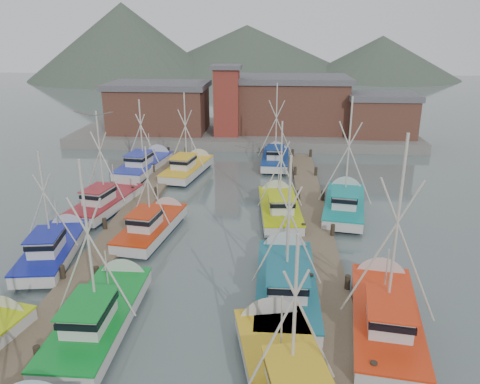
# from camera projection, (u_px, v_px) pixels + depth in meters

# --- Properties ---
(ground) EXTENTS (260.00, 260.00, 0.00)m
(ground) POSITION_uv_depth(u_px,v_px,m) (207.00, 272.00, 28.14)
(ground) COLOR #50615F
(ground) RESTS_ON ground
(dock_left) EXTENTS (2.30, 46.00, 1.50)m
(dock_left) POSITION_uv_depth(u_px,v_px,m) (115.00, 237.00, 32.35)
(dock_left) COLOR brown
(dock_left) RESTS_ON ground
(dock_right) EXTENTS (2.30, 46.00, 1.50)m
(dock_right) POSITION_uv_depth(u_px,v_px,m) (319.00, 243.00, 31.41)
(dock_right) COLOR brown
(dock_right) RESTS_ON ground
(quay) EXTENTS (44.00, 16.00, 1.20)m
(quay) POSITION_uv_depth(u_px,v_px,m) (245.00, 133.00, 62.78)
(quay) COLOR slate
(quay) RESTS_ON ground
(shed_left) EXTENTS (12.72, 8.48, 6.20)m
(shed_left) POSITION_uv_depth(u_px,v_px,m) (159.00, 107.00, 60.40)
(shed_left) COLOR brown
(shed_left) RESTS_ON quay
(shed_center) EXTENTS (14.84, 9.54, 6.90)m
(shed_center) POSITION_uv_depth(u_px,v_px,m) (291.00, 103.00, 61.03)
(shed_center) COLOR brown
(shed_center) RESTS_ON quay
(shed_right) EXTENTS (8.48, 6.36, 5.20)m
(shed_right) POSITION_uv_depth(u_px,v_px,m) (380.00, 114.00, 57.76)
(shed_right) COLOR brown
(shed_right) RESTS_ON quay
(lookout_tower) EXTENTS (3.60, 3.60, 8.50)m
(lookout_tower) POSITION_uv_depth(u_px,v_px,m) (227.00, 100.00, 57.51)
(lookout_tower) COLOR maroon
(lookout_tower) RESTS_ON quay
(distant_hills) EXTENTS (175.00, 140.00, 42.00)m
(distant_hills) POSITION_uv_depth(u_px,v_px,m) (220.00, 76.00, 144.42)
(distant_hills) COLOR #465345
(distant_hills) RESTS_ON ground
(boat_1) EXTENTS (5.12, 10.55, 8.18)m
(boat_1) POSITION_uv_depth(u_px,v_px,m) (286.00, 375.00, 18.81)
(boat_1) COLOR black
(boat_1) RESTS_ON ground
(boat_4) EXTENTS (3.81, 9.33, 9.47)m
(boat_4) POSITION_uv_depth(u_px,v_px,m) (103.00, 312.00, 22.97)
(boat_4) COLOR black
(boat_4) RESTS_ON ground
(boat_5) EXTENTS (3.70, 10.09, 8.96)m
(boat_5) POSITION_uv_depth(u_px,v_px,m) (286.00, 281.00, 25.85)
(boat_5) COLOR black
(boat_5) RESTS_ON ground
(boat_6) EXTENTS (3.76, 8.81, 7.81)m
(boat_6) POSITION_uv_depth(u_px,v_px,m) (56.00, 247.00, 29.81)
(boat_6) COLOR black
(boat_6) RESTS_ON ground
(boat_7) EXTENTS (4.37, 9.97, 10.67)m
(boat_7) POSITION_uv_depth(u_px,v_px,m) (384.00, 312.00, 22.93)
(boat_7) COLOR black
(boat_7) RESTS_ON ground
(boat_8) EXTENTS (3.77, 8.72, 7.22)m
(boat_8) POSITION_uv_depth(u_px,v_px,m) (154.00, 225.00, 33.21)
(boat_8) COLOR black
(boat_8) RESTS_ON ground
(boat_9) EXTENTS (3.49, 9.31, 8.37)m
(boat_9) POSITION_uv_depth(u_px,v_px,m) (279.00, 207.00, 36.46)
(boat_9) COLOR black
(boat_9) RESTS_ON ground
(boat_10) EXTENTS (4.13, 8.90, 8.76)m
(boat_10) POSITION_uv_depth(u_px,v_px,m) (109.00, 201.00, 37.84)
(boat_10) COLOR black
(boat_10) RESTS_ON ground
(boat_11) EXTENTS (4.40, 9.67, 10.06)m
(boat_11) POSITION_uv_depth(u_px,v_px,m) (344.00, 203.00, 37.30)
(boat_11) COLOR black
(boat_11) RESTS_ON ground
(boat_12) EXTENTS (4.29, 9.31, 8.95)m
(boat_12) POSITION_uv_depth(u_px,v_px,m) (189.00, 167.00, 46.95)
(boat_12) COLOR black
(boat_12) RESTS_ON ground
(boat_13) EXTENTS (3.73, 8.72, 9.39)m
(boat_13) POSITION_uv_depth(u_px,v_px,m) (276.00, 158.00, 50.29)
(boat_13) COLOR black
(boat_13) RESTS_ON ground
(boat_14) EXTENTS (4.25, 9.90, 8.23)m
(boat_14) POSITION_uv_depth(u_px,v_px,m) (146.00, 164.00, 48.16)
(boat_14) COLOR black
(boat_14) RESTS_ON ground
(gull_near) EXTENTS (1.55, 0.62, 0.24)m
(gull_near) POSITION_uv_depth(u_px,v_px,m) (94.00, 114.00, 18.14)
(gull_near) COLOR slate
(gull_near) RESTS_ON ground
(gull_far) EXTENTS (1.54, 0.61, 0.24)m
(gull_far) POSITION_uv_depth(u_px,v_px,m) (248.00, 147.00, 27.21)
(gull_far) COLOR slate
(gull_far) RESTS_ON ground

